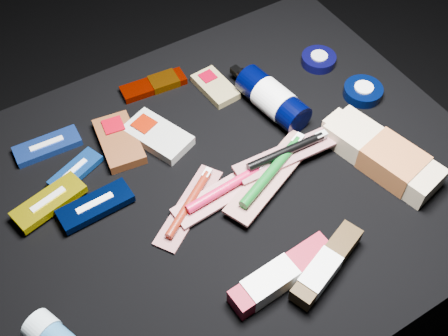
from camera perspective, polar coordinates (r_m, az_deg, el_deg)
ground at (r=1.39m, az=-0.32°, el=-11.14°), size 3.00×3.00×0.00m
cloth_table at (r=1.21m, az=-0.36°, el=-6.95°), size 0.98×0.78×0.40m
luna_bar_0 at (r=1.14m, az=-17.49°, el=2.14°), size 0.13×0.05×0.02m
luna_bar_1 at (r=1.08m, az=-14.84°, el=-0.28°), size 0.11×0.08×0.01m
luna_bar_2 at (r=1.02m, az=-12.91°, el=-3.74°), size 0.13×0.05×0.02m
luna_bar_3 at (r=1.05m, az=-17.34°, el=-3.31°), size 0.14×0.08×0.02m
clif_bar_0 at (r=1.11m, az=-10.69°, el=2.87°), size 0.09×0.14×0.02m
clif_bar_1 at (r=1.11m, az=-6.96°, el=3.40°), size 0.11×0.15×0.02m
clif_bar_2 at (r=1.20m, az=-1.01°, el=8.36°), size 0.06×0.11×0.02m
power_bar at (r=1.21m, az=-6.83°, el=8.48°), size 0.14×0.06×0.02m
lotion_bottle at (r=1.14m, az=4.96°, el=7.02°), size 0.08×0.21×0.07m
cream_tin_upper at (r=1.27m, az=9.59°, el=10.80°), size 0.08×0.08×0.02m
cream_tin_lower at (r=1.22m, az=13.93°, el=7.56°), size 0.08×0.08×0.03m
bodywash_bottle at (r=1.09m, az=15.95°, el=1.13°), size 0.13×0.25×0.05m
toothbrush_pack_0 at (r=1.01m, az=-3.52°, el=-3.72°), size 0.18×0.14×0.02m
toothbrush_pack_1 at (r=1.01m, az=0.37°, el=-2.10°), size 0.22×0.06×0.02m
toothbrush_pack_2 at (r=1.03m, az=4.94°, el=-0.45°), size 0.24×0.14×0.03m
toothbrush_pack_3 at (r=1.05m, az=6.39°, el=1.54°), size 0.21×0.06×0.02m
toothpaste_carton_red at (r=0.93m, az=5.49°, el=-10.99°), size 0.19×0.05×0.04m
toothpaste_carton_green at (r=0.94m, az=10.15°, el=-9.91°), size 0.17×0.09×0.03m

